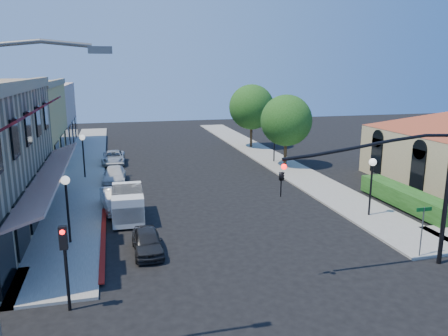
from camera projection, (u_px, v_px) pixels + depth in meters
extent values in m
plane|color=black|center=(288.00, 303.00, 16.58)|extent=(120.00, 120.00, 0.00)
cube|color=gray|center=(85.00, 165.00, 39.95)|extent=(3.50, 50.00, 0.12)
cube|color=gray|center=(266.00, 156.00, 44.18)|extent=(3.50, 50.00, 0.12)
cube|color=maroon|center=(103.00, 241.00, 22.47)|extent=(0.25, 10.00, 0.06)
cube|color=tan|center=(20.00, 86.00, 22.66)|extent=(0.50, 18.20, 0.60)
cube|color=#561416|center=(50.00, 174.00, 23.97)|extent=(1.75, 17.00, 0.67)
cube|color=#561119|center=(8.00, 126.00, 16.49)|extent=(1.02, 1.50, 0.60)
cube|color=#561119|center=(24.00, 117.00, 19.71)|extent=(1.02, 1.50, 0.60)
cube|color=#561119|center=(36.00, 110.00, 22.92)|extent=(1.02, 1.50, 0.60)
cube|color=#561119|center=(45.00, 105.00, 26.13)|extent=(1.02, 1.50, 0.60)
cube|color=#561119|center=(52.00, 101.00, 29.34)|extent=(1.02, 1.50, 0.60)
cube|color=black|center=(5.00, 255.00, 17.00)|extent=(0.12, 2.60, 2.60)
cube|color=black|center=(22.00, 225.00, 20.22)|extent=(0.12, 2.60, 2.60)
cube|color=black|center=(34.00, 204.00, 23.43)|extent=(0.12, 2.60, 2.60)
cube|color=black|center=(43.00, 187.00, 26.64)|extent=(0.12, 2.60, 2.60)
cube|color=black|center=(50.00, 175.00, 29.85)|extent=(0.12, 2.60, 2.60)
cube|color=beige|center=(24.00, 117.00, 47.94)|extent=(10.00, 12.00, 7.00)
cube|color=black|center=(418.00, 169.00, 30.54)|extent=(0.12, 1.40, 2.80)
cube|color=black|center=(377.00, 156.00, 35.26)|extent=(0.12, 1.40, 2.80)
cube|color=#1C4614|center=(404.00, 207.00, 27.91)|extent=(1.40, 8.00, 1.10)
cylinder|color=#392616|center=(285.00, 155.00, 39.25)|extent=(0.28, 0.28, 2.10)
sphere|color=#1C4614|center=(286.00, 120.00, 38.55)|extent=(4.56, 4.56, 4.56)
cylinder|color=#392616|center=(251.00, 138.00, 48.68)|extent=(0.28, 0.28, 2.27)
sphere|color=#1C4614|center=(252.00, 107.00, 47.92)|extent=(4.94, 4.94, 4.94)
cylinder|color=black|center=(446.00, 200.00, 19.26)|extent=(0.20, 0.20, 6.00)
cylinder|color=black|center=(372.00, 146.00, 17.74)|extent=(7.80, 0.14, 0.14)
imported|color=black|center=(282.00, 173.00, 17.00)|extent=(0.20, 0.16, 1.00)
sphere|color=#FF0C0C|center=(284.00, 167.00, 16.76)|extent=(0.22, 0.22, 0.22)
cylinder|color=black|center=(67.00, 273.00, 15.73)|extent=(0.12, 0.12, 3.00)
cube|color=black|center=(63.00, 238.00, 15.28)|extent=(0.28, 0.22, 0.85)
sphere|color=#FF0C0C|center=(62.00, 232.00, 15.11)|extent=(0.18, 0.18, 0.18)
cylinder|color=#595B5E|center=(28.00, 45.00, 10.70)|extent=(3.00, 0.12, 0.12)
cube|color=#595B5E|center=(100.00, 50.00, 11.13)|extent=(0.60, 0.25, 0.18)
cylinder|color=#595B5E|center=(422.00, 233.00, 20.19)|extent=(0.06, 0.06, 2.50)
cube|color=#0C591E|center=(424.00, 209.00, 19.94)|extent=(0.80, 0.04, 0.18)
cylinder|color=black|center=(68.00, 214.00, 21.73)|extent=(0.12, 0.12, 3.20)
sphere|color=white|center=(65.00, 180.00, 21.34)|extent=(0.44, 0.44, 0.44)
cylinder|color=black|center=(84.00, 159.00, 34.95)|extent=(0.12, 0.12, 3.20)
sphere|color=white|center=(82.00, 137.00, 34.56)|extent=(0.44, 0.44, 0.44)
cylinder|color=black|center=(371.00, 191.00, 25.84)|extent=(0.12, 0.12, 3.20)
sphere|color=white|center=(373.00, 162.00, 25.45)|extent=(0.44, 0.44, 0.44)
cylinder|color=black|center=(274.00, 146.00, 40.95)|extent=(0.12, 0.12, 3.20)
sphere|color=white|center=(275.00, 127.00, 40.56)|extent=(0.44, 0.44, 0.44)
cube|color=silver|center=(128.00, 204.00, 25.54)|extent=(1.82, 4.06, 1.65)
cube|color=silver|center=(128.00, 215.00, 23.91)|extent=(1.70, 0.58, 0.91)
cube|color=black|center=(128.00, 205.00, 24.11)|extent=(1.56, 0.12, 0.82)
cube|color=black|center=(127.00, 196.00, 25.71)|extent=(1.81, 2.41, 0.82)
cylinder|color=black|center=(114.00, 223.00, 24.21)|extent=(0.24, 0.61, 0.60)
cylinder|color=black|center=(115.00, 208.00, 26.81)|extent=(0.24, 0.61, 0.60)
cylinder|color=black|center=(143.00, 221.00, 24.55)|extent=(0.24, 0.61, 0.60)
cylinder|color=black|center=(141.00, 206.00, 27.16)|extent=(0.24, 0.61, 0.60)
imported|color=black|center=(147.00, 241.00, 20.96)|extent=(1.41, 3.40, 1.15)
imported|color=#B7B9BC|center=(115.00, 200.00, 27.21)|extent=(2.01, 4.33, 1.37)
imported|color=silver|center=(114.00, 175.00, 33.84)|extent=(1.93, 4.24, 1.20)
imported|color=#BABDBF|center=(114.00, 158.00, 40.49)|extent=(2.19, 4.43, 1.21)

